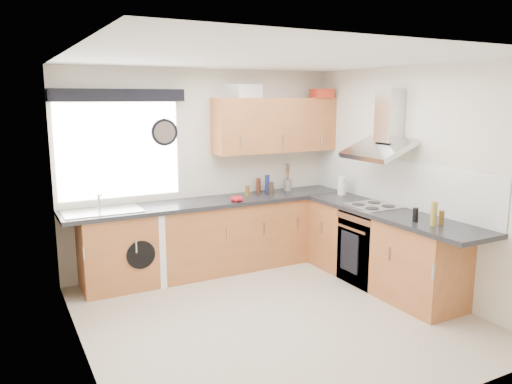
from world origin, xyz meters
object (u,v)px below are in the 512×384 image
extractor_hood (383,132)px  upper_cabinets (275,125)px  washing_machine (134,248)px  oven (371,247)px

extractor_hood → upper_cabinets: upper_cabinets is taller
upper_cabinets → washing_machine: size_ratio=1.93×
upper_cabinets → washing_machine: upper_cabinets is taller
oven → upper_cabinets: bearing=112.5°
upper_cabinets → washing_machine: bearing=-176.9°
extractor_hood → upper_cabinets: 1.48m
oven → upper_cabinets: upper_cabinets is taller
extractor_hood → upper_cabinets: bearing=116.1°
oven → washing_machine: (-2.50, 1.22, 0.02)m
oven → extractor_hood: 1.35m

